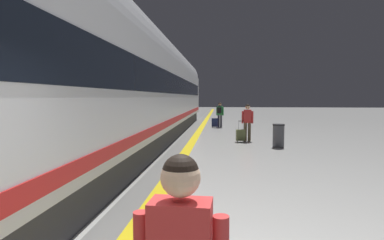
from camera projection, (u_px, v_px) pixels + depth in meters
safety_line_strip at (188, 148)px, 12.23m from camera, size 0.36×80.00×0.01m
tactile_edge_band at (179, 148)px, 12.26m from camera, size 0.65×80.00×0.01m
high_speed_train at (121, 81)px, 10.80m from camera, size 2.94×35.96×4.97m
passenger_near at (248, 120)px, 14.16m from camera, size 0.52×0.21×1.65m
suitcase_near at (241, 135)px, 13.90m from camera, size 0.41×0.28×0.94m
passenger_mid at (220, 113)px, 20.57m from camera, size 0.48×0.38×1.62m
suitcase_mid at (215, 122)px, 20.48m from camera, size 0.42×0.31×0.60m
waste_bin at (278, 136)px, 12.44m from camera, size 0.46×0.46×0.91m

